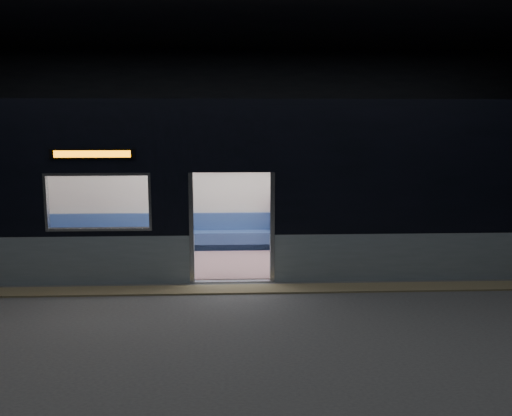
{
  "coord_description": "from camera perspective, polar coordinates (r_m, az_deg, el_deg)",
  "views": [
    {
      "loc": [
        0.0,
        -8.7,
        2.93
      ],
      "look_at": [
        0.5,
        2.3,
        1.2
      ],
      "focal_mm": 38.0,
      "sensor_mm": 36.0,
      "label": 1
    }
  ],
  "objects": [
    {
      "name": "passenger",
      "position": [
        12.48,
        2.87,
        -0.73
      ],
      "size": [
        0.45,
        0.76,
        1.46
      ],
      "rotation": [
        0.0,
        0.0,
        -0.09
      ],
      "color": "black",
      "rests_on": "metro_car"
    },
    {
      "name": "handbag",
      "position": [
        12.26,
        3.03,
        -1.57
      ],
      "size": [
        0.34,
        0.3,
        0.15
      ],
      "primitive_type": "cube",
      "rotation": [
        0.0,
        0.0,
        0.2
      ],
      "color": "black",
      "rests_on": "passenger"
    },
    {
      "name": "tactile_strip",
      "position": [
        9.7,
        -2.49,
        -8.56
      ],
      "size": [
        22.8,
        0.5,
        0.03
      ],
      "primitive_type": "cube",
      "color": "#8C7F59",
      "rests_on": "station_floor"
    },
    {
      "name": "station_envelope",
      "position": [
        8.73,
        -2.65,
        13.76
      ],
      "size": [
        24.0,
        14.0,
        5.0
      ],
      "color": "black",
      "rests_on": "station_floor"
    },
    {
      "name": "station_floor",
      "position": [
        9.18,
        -2.48,
        -9.71
      ],
      "size": [
        24.0,
        14.0,
        0.01
      ],
      "primitive_type": "cube",
      "color": "#47494C",
      "rests_on": "ground"
    },
    {
      "name": "transit_map",
      "position": [
        13.47,
        17.72,
        2.4
      ],
      "size": [
        1.06,
        0.03,
        0.69
      ],
      "primitive_type": "cube",
      "color": "white",
      "rests_on": "metro_car"
    },
    {
      "name": "metro_car",
      "position": [
        11.29,
        -2.58,
        3.42
      ],
      "size": [
        18.0,
        3.04,
        3.35
      ],
      "color": "#92A1AE",
      "rests_on": "station_floor"
    }
  ]
}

